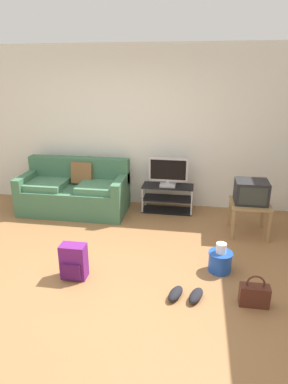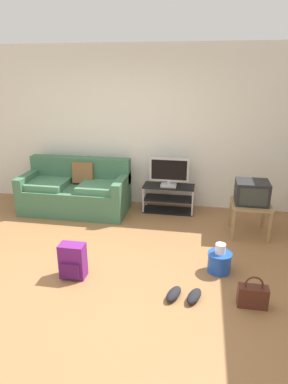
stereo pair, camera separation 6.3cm
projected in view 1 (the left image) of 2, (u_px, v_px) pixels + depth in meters
name	position (u px, v px, depth m)	size (l,w,h in m)	color
ground_plane	(89.00, 276.00, 3.95)	(9.00, 9.80, 0.02)	olive
wall_back	(129.00, 128.00, 5.76)	(9.00, 0.10, 2.70)	silver
couch	(75.00, 192.00, 5.68)	(1.76, 0.84, 0.87)	#3D6B4C
tv_stand	(168.00, 198.00, 5.70)	(0.85, 0.36, 0.46)	black
flat_tv	(168.00, 172.00, 5.52)	(0.64, 0.22, 0.48)	#B2B2B7
side_table	(250.00, 208.00, 4.84)	(0.55, 0.55, 0.48)	#9E7A4C
crt_tv	(251.00, 192.00, 4.77)	(0.46, 0.40, 0.33)	#232326
backpack	(74.00, 262.00, 3.84)	(0.29, 0.25, 0.42)	#661E70
handbag	(254.00, 295.00, 3.40)	(0.30, 0.13, 0.35)	#4C2319
cleaning_bucket	(220.00, 260.00, 3.98)	(0.29, 0.29, 0.37)	blue
sneakers_pair	(186.00, 295.00, 3.53)	(0.42, 0.30, 0.09)	black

